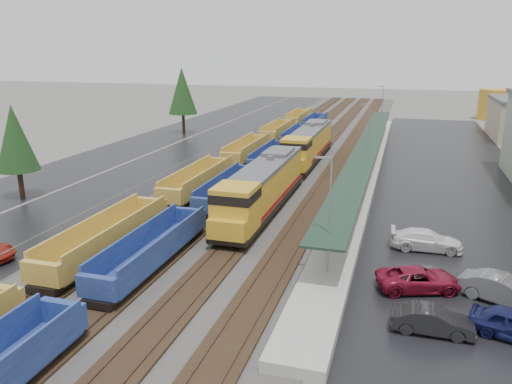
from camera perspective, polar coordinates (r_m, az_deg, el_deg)
ballast_strip at (r=71.06m, az=5.45°, el=4.67°), size 20.00×160.00×0.08m
trackbed at (r=71.04m, az=5.46°, el=4.76°), size 14.60×160.00×0.22m
west_parking_lot at (r=75.34m, az=-5.85°, el=5.28°), size 10.00×160.00×0.02m
west_road at (r=79.64m, az=-12.55°, el=5.57°), size 9.00×160.00×0.02m
east_commuter_lot at (r=60.30m, az=21.49°, el=1.51°), size 16.00×100.00×0.02m
station_platform at (r=60.00m, az=12.51°, el=2.91°), size 3.00×80.00×8.00m
chainlink_fence at (r=71.70m, az=-2.27°, el=6.11°), size 0.08×160.04×2.02m
distant_hills at (r=221.75m, az=25.20°, el=10.97°), size 301.00×140.00×25.20m
tree_west_near at (r=52.82m, az=-25.85°, el=5.55°), size 3.96×3.96×9.00m
tree_west_far at (r=86.68m, az=-8.43°, el=11.35°), size 4.84×4.84×11.00m
locomotive_lead at (r=43.11m, az=0.69°, el=0.48°), size 3.05×20.10×4.55m
locomotive_trail at (r=63.06m, az=5.96°, el=5.40°), size 3.05×20.10×4.55m
well_string_yellow at (r=50.34m, az=-6.61°, el=1.18°), size 2.62×112.09×2.32m
well_string_blue at (r=47.26m, az=-3.03°, el=0.21°), size 2.47×105.39×2.19m
storage_tank at (r=113.80m, az=25.54°, el=9.01°), size 6.09×6.09×6.09m
parked_car_east_a at (r=27.69m, az=19.49°, el=-13.71°), size 1.48×4.16×1.37m
parked_car_east_b at (r=31.88m, az=18.12°, el=-9.47°), size 3.77×5.47×1.39m
parked_car_east_c at (r=38.09m, az=18.90°, el=-5.23°), size 2.33×5.16×1.47m
parked_car_east_e at (r=32.14m, az=26.45°, el=-10.01°), size 3.55×5.06×1.58m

